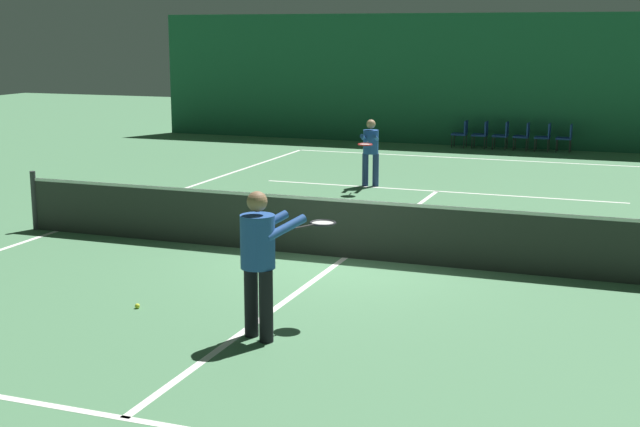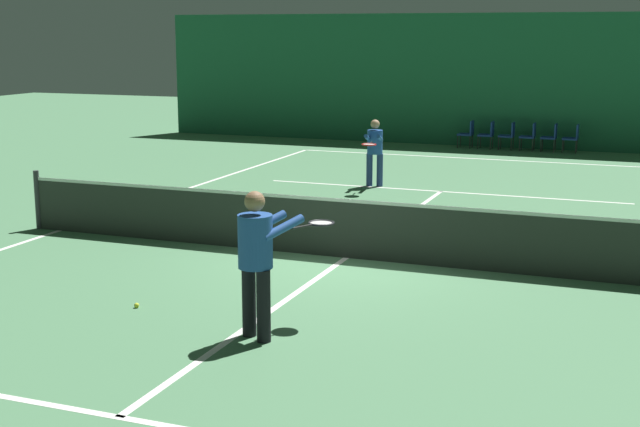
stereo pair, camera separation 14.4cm
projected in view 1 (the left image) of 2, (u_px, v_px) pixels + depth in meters
The scene contains 17 objects.
ground_plane at pixel (345, 258), 14.17m from camera, with size 60.00×60.00×0.00m, color #4C7F56.
backdrop_curtain at pixel (501, 81), 27.29m from camera, with size 23.00×0.12×4.09m.
court_line_baseline_far at pixel (481, 159), 25.09m from camera, with size 11.00×0.10×0.00m.
court_line_service_far at pixel (437, 191), 20.04m from camera, with size 8.25×0.10×0.00m.
court_line_service_near at pixel (124, 418), 8.29m from camera, with size 8.25×0.10×0.00m.
court_line_sideline_left at pixel (57, 231), 16.05m from camera, with size 0.10×23.80×0.00m.
court_line_centre at pixel (345, 258), 14.17m from camera, with size 0.10×12.80×0.00m.
tennis_net at pixel (346, 226), 14.07m from camera, with size 12.00×0.10×1.07m.
player_near at pixel (261, 253), 10.26m from camera, with size 0.95×1.40×1.76m.
player_far at pixel (370, 148), 20.51m from camera, with size 0.55×1.34×1.55m.
courtside_chair_0 at pixel (462, 132), 27.45m from camera, with size 0.44×0.44×0.84m.
courtside_chair_1 at pixel (482, 133), 27.23m from camera, with size 0.44×0.44×0.84m.
courtside_chair_2 at pixel (503, 134), 27.02m from camera, with size 0.44×0.44×0.84m.
courtside_chair_3 at pixel (524, 134), 26.80m from camera, with size 0.44×0.44×0.84m.
courtside_chair_4 at pixel (545, 135), 26.59m from camera, with size 0.44×0.44×0.84m.
courtside_chair_5 at pixel (567, 136), 26.38m from camera, with size 0.44×0.44×0.84m.
tennis_ball at pixel (137, 306), 11.57m from camera, with size 0.07×0.07×0.07m.
Camera 1 is at (4.41, -13.02, 3.54)m, focal length 50.00 mm.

